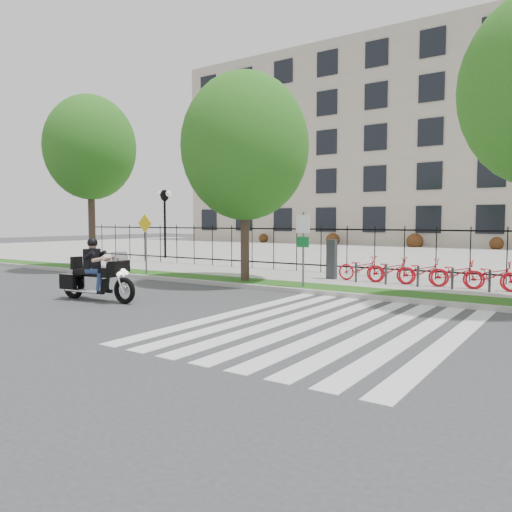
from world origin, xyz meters
The scene contains 15 objects.
ground centered at (0.00, 0.00, 0.00)m, with size 120.00×120.00×0.00m, color #363538.
curb centered at (0.00, 4.10, 0.07)m, with size 60.00×0.20×0.15m, color #A29E98.
grass_verge centered at (0.00, 4.95, 0.07)m, with size 60.00×1.50×0.15m, color #235014.
sidewalk centered at (0.00, 7.45, 0.07)m, with size 60.00×3.50×0.15m, color #AAA79F.
plaza centered at (0.00, 25.00, 0.05)m, with size 80.00×34.00×0.10m, color #AAA79F.
crosswalk_stripes centered at (4.83, 0.00, 0.01)m, with size 5.70×8.00×0.01m, color silver, non-canonical shape.
iron_fence centered at (0.00, 9.20, 1.15)m, with size 30.00×0.06×2.00m, color black, non-canonical shape.
office_building centered at (0.00, 44.92, 9.97)m, with size 60.00×21.90×20.15m.
lamp_post_left centered at (-12.00, 12.00, 3.21)m, with size 1.06×0.70×4.25m.
street_tree_0 centered at (-9.77, 4.95, 5.72)m, with size 4.18×4.18×8.00m.
street_tree_1 centered at (-0.98, 4.95, 5.05)m, with size 4.67×4.67×7.59m.
bike_share_station centered at (6.99, 7.20, 0.62)m, with size 11.07×0.85×1.50m.
sign_pole_regulatory centered at (1.66, 4.58, 1.74)m, with size 0.50×0.09×2.50m.
sign_pole_warning centered at (-5.82, 4.58, 1.74)m, with size 0.78×0.09×2.49m.
motorcycle_rider centered at (-2.36, -0.61, 0.74)m, with size 2.90×0.90×2.24m.
Camera 1 is at (9.70, -10.03, 2.34)m, focal length 35.00 mm.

